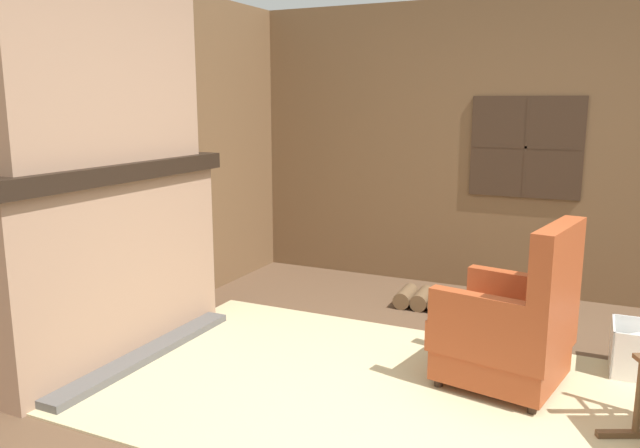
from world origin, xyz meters
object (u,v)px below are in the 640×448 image
at_px(armchair, 511,329).
at_px(firewood_stack, 422,298).
at_px(storage_case, 133,149).
at_px(oil_lamp_vase, 60,147).

relative_size(armchair, firewood_stack, 2.33).
bearing_deg(firewood_stack, storage_case, -138.40).
xyz_separation_m(armchair, oil_lamp_vase, (-2.53, -0.88, 1.03)).
distance_m(armchair, oil_lamp_vase, 2.87).
distance_m(firewood_stack, storage_case, 2.55).
bearing_deg(armchair, firewood_stack, -43.51).
height_order(firewood_stack, storage_case, storage_case).
height_order(oil_lamp_vase, storage_case, oil_lamp_vase).
distance_m(armchair, firewood_stack, 1.52).
relative_size(oil_lamp_vase, storage_case, 1.46).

